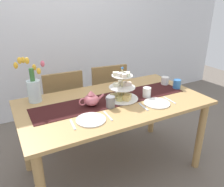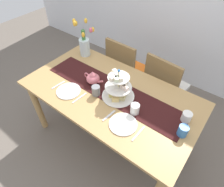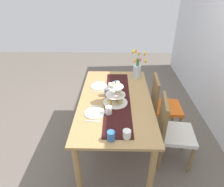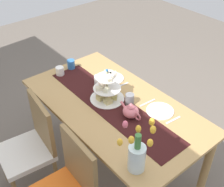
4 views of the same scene
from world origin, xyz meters
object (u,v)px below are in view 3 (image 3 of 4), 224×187
object	(u,v)px
dinner_plate_right	(95,113)
knife_right	(93,121)
mug_grey	(107,92)
dining_table	(116,106)
mug_orange	(111,136)
chair_right	(171,129)
knife_left	(98,91)
fork_right	(96,106)
dinner_plate_left	(99,86)
fork_left	(100,82)
tiered_cake_stand	(116,96)
chair_left	(162,103)
cream_jug	(127,134)
mug_white_text	(109,110)
teapot	(116,87)
tulip_vase	(138,69)

from	to	relation	value
dinner_plate_right	knife_right	distance (m)	0.15
knife_right	mug_grey	xyz separation A→B (m)	(-0.54, 0.13, 0.05)
dining_table	mug_orange	world-z (taller)	mug_orange
chair_right	knife_left	distance (m)	1.05
fork_right	mug_orange	size ratio (longest dim) A/B	1.58
dinner_plate_left	fork_right	xyz separation A→B (m)	(0.49, 0.00, -0.00)
fork_left	dinner_plate_right	xyz separation A→B (m)	(0.78, 0.00, 0.00)
tiered_cake_stand	mug_orange	bearing A→B (deg)	-3.33
chair_left	knife_left	world-z (taller)	chair_left
tiered_cake_stand	cream_jug	bearing A→B (deg)	10.62
dining_table	mug_white_text	distance (m)	0.36
mug_grey	fork_left	bearing A→B (deg)	-161.45
dining_table	dinner_plate_left	xyz separation A→B (m)	(-0.32, -0.23, 0.11)
dinner_plate_left	mug_orange	distance (m)	1.06
chair_left	dinner_plate_right	world-z (taller)	chair_left
mug_white_text	cream_jug	bearing A→B (deg)	26.44
cream_jug	knife_right	size ratio (longest dim) A/B	0.50
chair_right	knife_right	world-z (taller)	chair_right
chair_left	fork_left	xyz separation A→B (m)	(-0.18, -0.91, 0.26)
dining_table	tiered_cake_stand	size ratio (longest dim) A/B	5.51
knife_right	fork_left	bearing A→B (deg)	180.00
fork_left	mug_grey	size ratio (longest dim) A/B	1.58
dinner_plate_right	fork_right	xyz separation A→B (m)	(-0.14, 0.00, -0.00)
knife_right	dinner_plate_left	bearing A→B (deg)	180.00
cream_jug	knife_right	bearing A→B (deg)	-124.17
dinner_plate_left	mug_white_text	distance (m)	0.66
dinner_plate_right	mug_grey	size ratio (longest dim) A/B	2.42
fork_right	teapot	bearing A→B (deg)	148.42
dinner_plate_left	dinner_plate_right	xyz separation A→B (m)	(0.63, 0.00, 0.00)
chair_right	dinner_plate_left	size ratio (longest dim) A/B	3.96
tulip_vase	mug_grey	xyz separation A→B (m)	(0.54, -0.43, -0.09)
tiered_cake_stand	teapot	xyz separation A→B (m)	(-0.31, 0.00, -0.04)
mug_orange	mug_white_text	bearing A→B (deg)	-174.78
chair_right	fork_left	xyz separation A→B (m)	(-0.73, -0.91, 0.26)
tiered_cake_stand	mug_white_text	bearing A→B (deg)	-18.09
chair_right	dinner_plate_right	distance (m)	0.95
fork_left	knife_right	distance (m)	0.92
chair_right	dinner_plate_right	bearing A→B (deg)	-87.30
chair_right	knife_left	bearing A→B (deg)	-115.85
teapot	fork_left	distance (m)	0.35
tiered_cake_stand	mug_grey	world-z (taller)	tiered_cake_stand
dinner_plate_left	knife_left	size ratio (longest dim) A/B	1.35
chair_right	mug_grey	bearing A→B (deg)	-114.12
tiered_cake_stand	fork_left	bearing A→B (deg)	-157.19
dinner_plate_left	tulip_vase	bearing A→B (deg)	118.61
dinner_plate_right	dining_table	bearing A→B (deg)	142.97
fork_right	tulip_vase	bearing A→B (deg)	144.73
tulip_vase	dinner_plate_left	world-z (taller)	tulip_vase
chair_right	mug_orange	world-z (taller)	chair_right
dining_table	knife_left	world-z (taller)	knife_left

